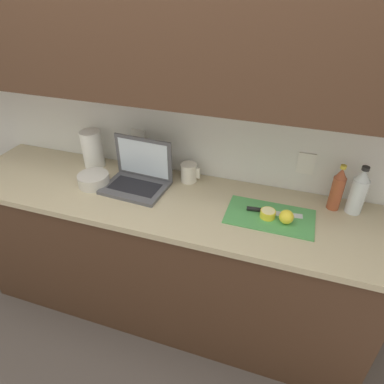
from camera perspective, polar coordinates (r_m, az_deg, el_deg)
ground_plane at (r=2.52m, az=-4.02°, el=-18.32°), size 12.00×12.00×0.00m
wall_back at (r=1.83m, az=-3.15°, el=20.10°), size 5.20×0.38×2.60m
counter_unit at (r=2.18m, az=-5.02°, el=-10.46°), size 2.44×0.61×0.92m
laptop at (r=1.98m, az=-8.91°, el=2.70°), size 0.37×0.27×0.27m
cutting_board at (r=1.78m, az=12.84°, el=-4.00°), size 0.44×0.25×0.01m
knife at (r=1.79m, az=12.00°, el=-3.07°), size 0.28×0.06×0.02m
lemon_half_cut at (r=1.75m, az=12.52°, el=-3.56°), size 0.08×0.08×0.04m
lemon_whole_beside at (r=1.73m, az=15.46°, el=-4.02°), size 0.07×0.07×0.07m
bottle_green_soda at (r=1.89m, az=23.06°, el=0.43°), size 0.06×0.06×0.25m
bottle_oil_tall at (r=1.90m, az=25.97°, el=0.02°), size 0.08×0.08×0.26m
measuring_cup at (r=2.00m, az=-0.52°, el=3.26°), size 0.12×0.10×0.11m
bowl_white at (r=2.05m, az=-16.07°, el=1.97°), size 0.18×0.18×0.07m
paper_towel_roll at (r=2.22m, az=-16.25°, el=6.91°), size 0.13×0.13×0.23m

